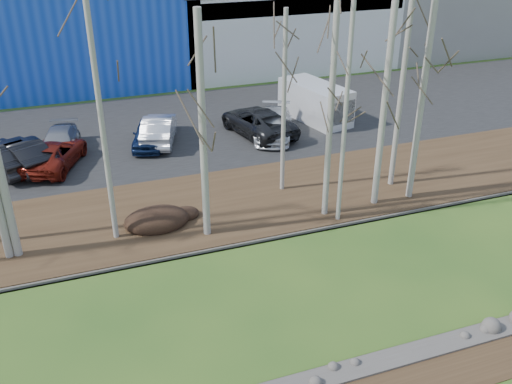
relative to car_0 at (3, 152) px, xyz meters
name	(u,v)px	position (x,y,z in m)	size (l,w,h in m)	color
near_bank_rocks	(339,375)	(9.81, -19.63, -0.82)	(80.00, 0.80, 0.50)	#47423D
river	(286,296)	(9.81, -15.53, -0.82)	(80.00, 8.00, 0.90)	#13222F
far_bank_rocks	(249,239)	(9.81, -11.43, -0.82)	(80.00, 0.80, 0.46)	#47423D
far_bank	(226,204)	(9.81, -8.23, -0.75)	(80.00, 7.00, 0.15)	#382616
parking_lot	(176,129)	(9.81, 2.27, -0.75)	(80.00, 14.00, 0.14)	black
building_blue	(54,27)	(3.81, 16.27, 3.34)	(20.40, 12.24, 8.30)	#113FBA
building_white	(274,22)	(21.81, 16.25, 2.59)	(18.36, 12.24, 6.80)	silver
building_grey	(431,9)	(37.81, 16.27, 2.84)	(14.28, 12.24, 7.30)	gray
dirt_mound	(157,219)	(6.39, -9.17, -0.39)	(2.82, 1.99, 0.55)	black
birch_3	(99,101)	(4.60, -9.57, 5.20)	(0.22, 0.22, 11.74)	#AFA89F
birch_4	(203,131)	(8.25, -10.60, 3.94)	(0.30, 0.30, 9.21)	#AFA89F
birch_5	(284,105)	(12.82, -7.76, 3.59)	(0.21, 0.21, 8.52)	#AFA89F
birch_6	(346,109)	(14.00, -11.37, 4.39)	(0.19, 0.19, 10.12)	#AFA89F
birch_7	(331,102)	(13.67, -10.71, 4.50)	(0.26, 0.26, 10.34)	#AFA89F
birch_8	(423,90)	(18.20, -10.55, 4.53)	(0.29, 0.29, 10.41)	#AFA89F
birch_9	(404,68)	(18.10, -9.09, 5.15)	(0.26, 0.26, 11.64)	#AFA89F
birch_10	(386,94)	(16.32, -10.55, 4.53)	(0.29, 0.29, 10.41)	#AFA89F
car_0	(3,152)	(0.00, 0.00, 0.00)	(1.61, 3.99, 1.36)	white
car_1	(4,156)	(0.12, -0.87, 0.12)	(1.70, 4.87, 1.61)	black
car_2	(53,154)	(2.52, -1.23, 0.02)	(2.33, 5.05, 1.40)	maroon
car_3	(60,142)	(2.91, 0.52, -0.02)	(1.84, 4.53, 1.31)	gray
car_4	(149,133)	(7.81, 0.02, 0.04)	(1.71, 4.24, 1.45)	#13244A
car_5	(159,129)	(8.42, 0.35, 0.12)	(1.69, 4.84, 1.60)	silver
car_6	(258,122)	(14.25, -0.44, 0.12)	(2.65, 5.75, 1.60)	black
car_7	(274,125)	(15.01, -1.09, 0.06)	(2.06, 5.07, 1.47)	silver
car_8	(21,154)	(0.94, -0.87, 0.12)	(1.70, 4.87, 1.61)	black
van_white	(317,103)	(18.65, 0.64, 0.46)	(3.23, 5.57, 2.29)	white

